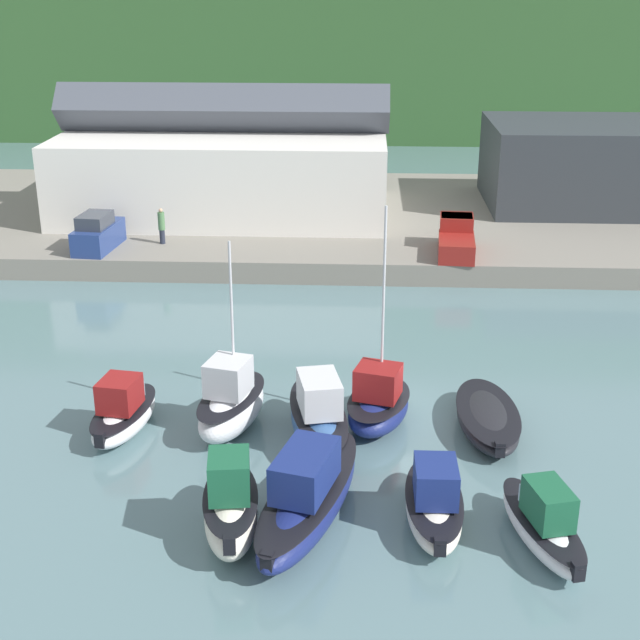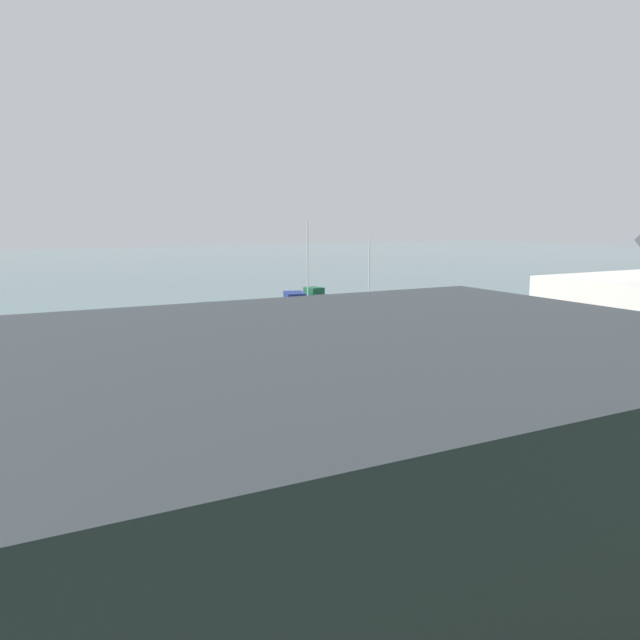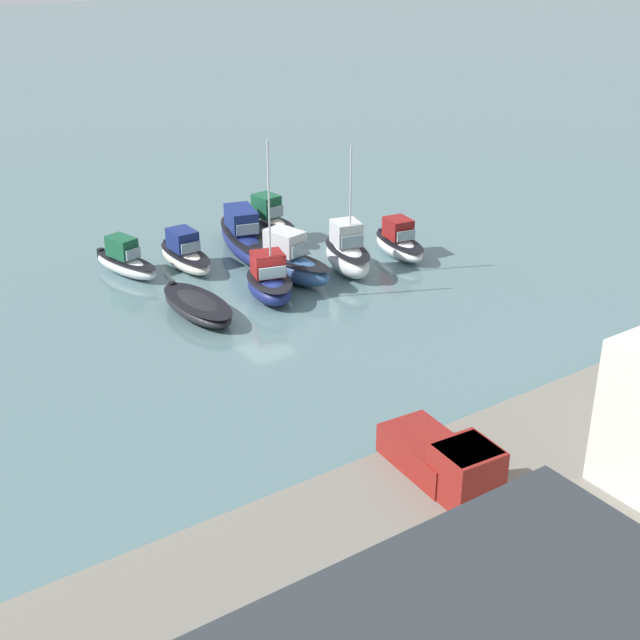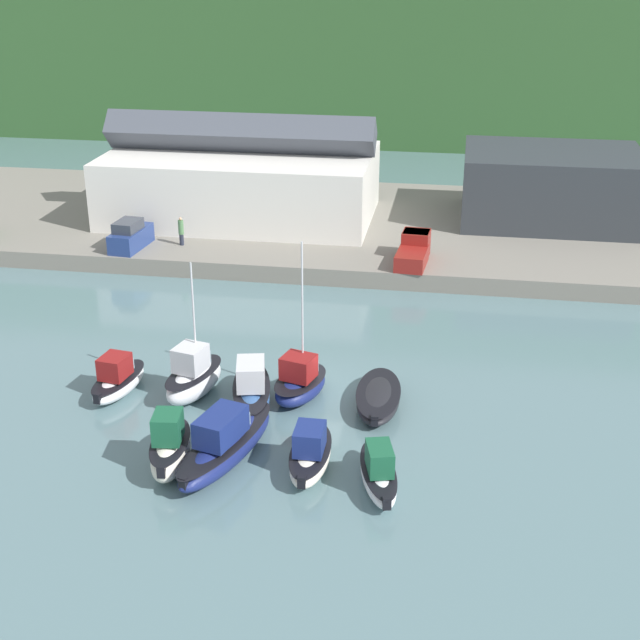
# 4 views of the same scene
# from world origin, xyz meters

# --- Properties ---
(ground_plane) EXTENTS (320.00, 320.00, 0.00)m
(ground_plane) POSITION_xyz_m (0.00, 0.00, 0.00)
(ground_plane) COLOR slate
(hillside_backdrop) EXTENTS (240.00, 50.94, 25.77)m
(hillside_backdrop) POSITION_xyz_m (0.00, 83.69, 12.89)
(hillside_backdrop) COLOR #335B2D
(hillside_backdrop) RESTS_ON ground_plane
(quay_promenade) EXTENTS (104.75, 24.06, 1.25)m
(quay_promenade) POSITION_xyz_m (0.00, 27.44, 0.63)
(quay_promenade) COLOR gray
(quay_promenade) RESTS_ON ground_plane
(harbor_clubhouse) EXTENTS (21.60, 12.49, 8.43)m
(harbor_clubhouse) POSITION_xyz_m (-10.75, 26.87, 4.19)
(harbor_clubhouse) COLOR silver
(harbor_clubhouse) RESTS_ON quay_promenade
(yacht_club_building) EXTENTS (13.83, 10.24, 5.60)m
(yacht_club_building) POSITION_xyz_m (13.91, 29.82, 4.05)
(yacht_club_building) COLOR #2D3338
(yacht_club_building) RESTS_ON quay_promenade
(moored_boat_0) EXTENTS (2.48, 4.79, 2.28)m
(moored_boat_0) POSITION_xyz_m (-10.46, -1.91, 0.82)
(moored_boat_0) COLOR white
(moored_boat_0) RESTS_ON ground_plane
(moored_boat_1) EXTENTS (3.07, 4.99, 7.40)m
(moored_boat_1) POSITION_xyz_m (-6.39, -1.55, 1.12)
(moored_boat_1) COLOR white
(moored_boat_1) RESTS_ON ground_plane
(moored_boat_2) EXTENTS (3.17, 6.31, 2.84)m
(moored_boat_2) POSITION_xyz_m (-3.05, -2.50, 1.05)
(moored_boat_2) COLOR #33568E
(moored_boat_2) RESTS_ON ground_plane
(moored_boat_3) EXTENTS (3.27, 4.63, 8.60)m
(moored_boat_3) POSITION_xyz_m (-0.82, -0.88, 0.94)
(moored_boat_3) COLOR navy
(moored_boat_3) RESTS_ON ground_plane
(moored_boat_4) EXTENTS (2.51, 5.79, 0.97)m
(moored_boat_4) POSITION_xyz_m (3.33, -1.11, 0.52)
(moored_boat_4) COLOR black
(moored_boat_4) RESTS_ON ground_plane
(moored_boat_5) EXTENTS (2.24, 4.60, 2.95)m
(moored_boat_5) POSITION_xyz_m (-5.43, -8.45, 1.10)
(moored_boat_5) COLOR white
(moored_boat_5) RESTS_ON ground_plane
(moored_boat_6) EXTENTS (4.07, 8.00, 2.71)m
(moored_boat_6) POSITION_xyz_m (-3.09, -7.55, 0.99)
(moored_boat_6) COLOR navy
(moored_boat_6) RESTS_ON ground_plane
(moored_boat_7) EXTENTS (1.85, 5.04, 2.24)m
(moored_boat_7) POSITION_xyz_m (0.85, -7.40, 0.80)
(moored_boat_7) COLOR white
(moored_boat_7) RESTS_ON ground_plane
(moored_boat_8) EXTENTS (2.68, 5.17, 2.18)m
(moored_boat_8) POSITION_xyz_m (4.08, -8.42, 0.77)
(moored_boat_8) COLOR white
(moored_boat_8) RESTS_ON ground_plane
(parked_car_2) EXTENTS (2.19, 4.35, 2.16)m
(parked_car_2) POSITION_xyz_m (-16.90, 17.66, 2.17)
(parked_car_2) COLOR navy
(parked_car_2) RESTS_ON quay_promenade
(pickup_truck_1) EXTENTS (2.30, 4.86, 1.90)m
(pickup_truck_1) POSITION_xyz_m (3.84, 18.16, 2.07)
(pickup_truck_1) COLOR maroon
(pickup_truck_1) RESTS_ON quay_promenade
(person_on_quay) EXTENTS (0.40, 0.40, 2.14)m
(person_on_quay) POSITION_xyz_m (-13.43, 18.94, 2.35)
(person_on_quay) COLOR #232838
(person_on_quay) RESTS_ON quay_promenade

